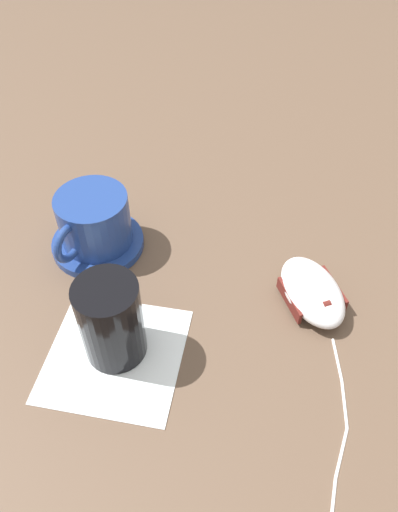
{
  "coord_description": "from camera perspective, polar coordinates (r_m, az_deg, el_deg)",
  "views": [
    {
      "loc": [
        -0.01,
        0.33,
        0.48
      ],
      "look_at": [
        0.0,
        -0.08,
        0.03
      ],
      "focal_mm": 35.0,
      "sensor_mm": 36.0,
      "label": 1
    }
  ],
  "objects": [
    {
      "name": "drinking_glass",
      "position": [
        0.53,
        -10.02,
        -7.28
      ],
      "size": [
        0.07,
        0.07,
        0.1
      ],
      "primitive_type": "cylinder",
      "color": "black",
      "rests_on": "napkin_under_glass"
    },
    {
      "name": "ground_plane",
      "position": [
        0.58,
        -0.09,
        -7.84
      ],
      "size": [
        3.0,
        3.0,
        0.0
      ],
      "primitive_type": "plane",
      "color": "brown"
    },
    {
      "name": "computer_mouse",
      "position": [
        0.6,
        12.81,
        -3.97
      ],
      "size": [
        0.1,
        0.12,
        0.04
      ],
      "color": "silver",
      "rests_on": "ground"
    },
    {
      "name": "napkin_under_glass",
      "position": [
        0.57,
        -9.55,
        -11.06
      ],
      "size": [
        0.17,
        0.17,
        0.0
      ],
      "primitive_type": "cube",
      "rotation": [
        0.0,
        0.0,
        -0.15
      ],
      "color": "white",
      "rests_on": "ground"
    },
    {
      "name": "saucer",
      "position": [
        0.67,
        -11.44,
        1.48
      ],
      "size": [
        0.12,
        0.12,
        0.01
      ],
      "primitive_type": "cylinder",
      "color": "navy",
      "rests_on": "ground"
    },
    {
      "name": "mouse_cable",
      "position": [
        0.53,
        15.46,
        -20.68
      ],
      "size": [
        0.06,
        0.25,
        0.0
      ],
      "color": "white",
      "rests_on": "ground"
    },
    {
      "name": "coffee_cup",
      "position": [
        0.65,
        -12.0,
        4.01
      ],
      "size": [
        0.09,
        0.12,
        0.07
      ],
      "color": "navy",
      "rests_on": "saucer"
    }
  ]
}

